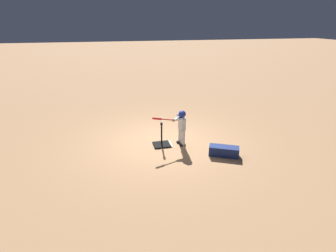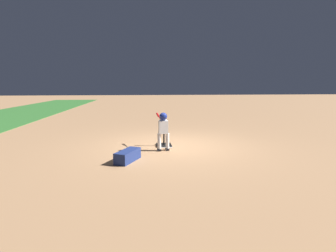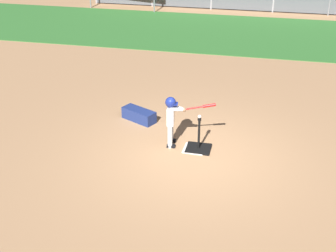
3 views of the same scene
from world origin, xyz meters
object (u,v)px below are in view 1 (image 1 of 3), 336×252
object	(u,v)px
equipment_bag	(224,151)
batting_tee	(162,143)
batter_child	(181,124)
baseball	(161,122)

from	to	relation	value
equipment_bag	batting_tee	bearing A→B (deg)	-6.83
batter_child	baseball	distance (m)	0.60
batter_child	batting_tee	bearing A→B (deg)	-7.71
batter_child	equipment_bag	distance (m)	1.52
batting_tee	equipment_bag	xyz separation A→B (m)	(-1.60, 1.06, 0.06)
batting_tee	baseball	size ratio (longest dim) A/B	9.97
batting_tee	equipment_bag	world-z (taller)	batting_tee
batting_tee	equipment_bag	distance (m)	1.92
batter_child	equipment_bag	bearing A→B (deg)	135.99
batting_tee	batter_child	xyz separation A→B (m)	(-0.59, 0.08, 0.62)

